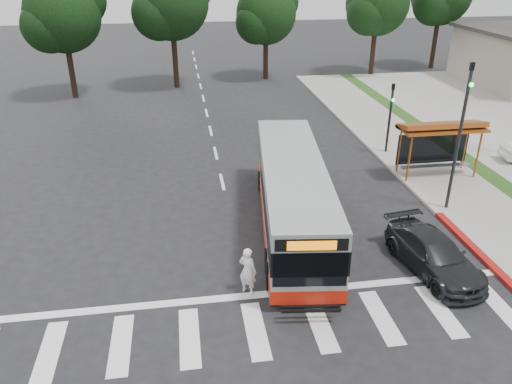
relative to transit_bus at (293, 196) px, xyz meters
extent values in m
plane|color=black|center=(-2.46, -1.08, -1.44)|extent=(140.00, 140.00, 0.00)
cube|color=gray|center=(8.54, 6.92, -1.38)|extent=(4.00, 40.00, 0.12)
cube|color=#9E9991|center=(6.54, 6.92, -1.36)|extent=(0.30, 40.00, 0.15)
cube|color=maroon|center=(6.54, -3.08, -1.36)|extent=(0.32, 6.00, 0.15)
cube|color=silver|center=(-2.46, -6.08, -1.43)|extent=(18.00, 2.60, 0.01)
cylinder|color=#954918|center=(6.54, 3.32, -0.17)|extent=(0.10, 0.10, 2.30)
cylinder|color=#954918|center=(10.14, 3.32, -0.17)|extent=(0.10, 0.10, 2.30)
cylinder|color=#954918|center=(6.54, 4.52, -0.17)|extent=(0.10, 0.10, 2.30)
cylinder|color=#954918|center=(10.14, 4.52, -0.17)|extent=(0.10, 0.10, 2.30)
cube|color=#954918|center=(8.34, 3.92, 1.13)|extent=(4.20, 1.60, 0.12)
cube|color=#954918|center=(8.34, 3.97, 1.28)|extent=(4.20, 1.32, 0.51)
cube|color=black|center=(8.34, 4.52, -0.12)|extent=(3.80, 0.06, 1.60)
cube|color=gray|center=(8.34, 3.92, -0.87)|extent=(3.60, 0.40, 0.08)
cylinder|color=black|center=(7.14, 0.42, 1.81)|extent=(0.14, 0.14, 6.50)
imported|color=black|center=(7.14, 0.42, 4.56)|extent=(0.16, 0.20, 1.00)
sphere|color=#19E533|center=(7.14, 0.24, 4.21)|extent=(0.18, 0.18, 0.18)
cylinder|color=black|center=(7.14, 7.42, 0.56)|extent=(0.14, 0.14, 4.00)
imported|color=black|center=(7.14, 7.42, 2.06)|extent=(0.16, 0.20, 1.00)
sphere|color=#19E533|center=(7.14, 7.24, 1.71)|extent=(0.18, 0.18, 0.18)
cylinder|color=black|center=(13.54, 26.92, 0.86)|extent=(0.44, 0.44, 4.40)
sphere|color=black|center=(13.54, 26.92, 4.86)|extent=(5.60, 5.60, 5.60)
sphere|color=black|center=(12.56, 26.22, 4.16)|extent=(3.92, 3.92, 3.92)
cylinder|color=black|center=(20.54, 28.92, 0.98)|extent=(0.44, 0.44, 4.84)
sphere|color=black|center=(19.56, 28.22, 4.61)|extent=(3.92, 3.92, 3.92)
cylinder|color=black|center=(-4.46, 24.92, 0.98)|extent=(0.44, 0.44, 4.84)
sphere|color=black|center=(-4.46, 24.92, 5.38)|extent=(6.00, 6.00, 6.00)
sphere|color=black|center=(-5.51, 24.17, 4.61)|extent=(4.20, 4.20, 4.20)
cylinder|color=black|center=(3.54, 26.92, 0.54)|extent=(0.44, 0.44, 3.96)
sphere|color=black|center=(3.54, 26.92, 4.14)|extent=(5.20, 5.20, 5.20)
sphere|color=black|center=(4.58, 27.70, 5.04)|extent=(3.90, 3.90, 3.90)
sphere|color=black|center=(2.63, 26.27, 3.51)|extent=(3.64, 3.64, 3.64)
cylinder|color=black|center=(-12.46, 22.92, 0.76)|extent=(0.44, 0.44, 4.40)
sphere|color=black|center=(-12.46, 22.92, 4.76)|extent=(5.60, 5.60, 5.60)
sphere|color=black|center=(-13.44, 22.22, 4.06)|extent=(3.92, 3.92, 3.92)
imported|color=white|center=(-2.43, -4.17, -0.57)|extent=(0.75, 0.71, 1.73)
imported|color=#212426|center=(4.30, -3.89, -0.78)|extent=(2.47, 4.76, 1.32)
camera|label=1|loc=(-4.26, -17.76, 8.93)|focal=35.00mm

